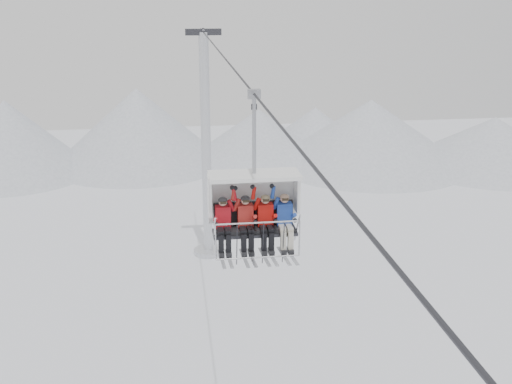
{
  "coord_description": "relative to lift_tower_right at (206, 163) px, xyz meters",
  "views": [
    {
      "loc": [
        -1.95,
        -14.53,
        15.7
      ],
      "look_at": [
        0.0,
        0.0,
        10.99
      ],
      "focal_mm": 45.0,
      "sensor_mm": 36.0,
      "label": 1
    }
  ],
  "objects": [
    {
      "name": "skier_center_right",
      "position": [
        0.26,
        -21.85,
        4.4
      ],
      "size": [
        0.38,
        1.69,
        1.54
      ],
      "color": "red",
      "rests_on": "chairlift_carrier"
    },
    {
      "name": "lift_tower_right",
      "position": [
        0.0,
        0.0,
        0.0
      ],
      "size": [
        2.0,
        1.8,
        13.48
      ],
      "color": "silver",
      "rests_on": "ground"
    },
    {
      "name": "haul_cable",
      "position": [
        0.0,
        -22.0,
        7.52
      ],
      "size": [
        0.06,
        50.0,
        0.06
      ],
      "primitive_type": "cylinder",
      "rotation": [
        1.57,
        0.0,
        0.0
      ],
      "color": "#2D2D32",
      "rests_on": "lift_tower_left"
    },
    {
      "name": "skier_far_left",
      "position": [
        -0.79,
        -21.85,
        4.4
      ],
      "size": [
        0.37,
        1.69,
        1.51
      ],
      "color": "red",
      "rests_on": "chairlift_carrier"
    },
    {
      "name": "skier_center_left",
      "position": [
        -0.23,
        -21.85,
        4.4
      ],
      "size": [
        0.38,
        1.69,
        1.54
      ],
      "color": "#B0241E",
      "rests_on": "chairlift_carrier"
    },
    {
      "name": "chairlift_carrier",
      "position": [
        0.0,
        -21.55,
        4.87
      ],
      "size": [
        2.23,
        1.17,
        3.98
      ],
      "color": "black",
      "rests_on": "haul_cable"
    },
    {
      "name": "ridgeline",
      "position": [
        -1.58,
        20.05,
        -2.94
      ],
      "size": [
        72.0,
        21.0,
        7.0
      ],
      "color": "silver",
      "rests_on": "ground"
    },
    {
      "name": "skier_far_right",
      "position": [
        0.74,
        -21.85,
        4.4
      ],
      "size": [
        0.38,
        1.69,
        1.54
      ],
      "color": "#2244A9",
      "rests_on": "chairlift_carrier"
    }
  ]
}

